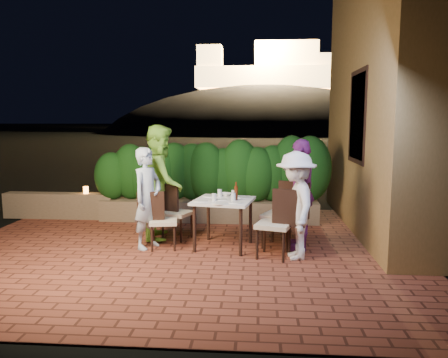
# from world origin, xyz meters

# --- Properties ---
(ground) EXTENTS (400.00, 400.00, 0.00)m
(ground) POSITION_xyz_m (0.00, 0.00, -0.02)
(ground) COLOR black
(ground) RESTS_ON ground
(terrace_floor) EXTENTS (7.00, 6.00, 0.15)m
(terrace_floor) POSITION_xyz_m (0.00, 0.50, -0.07)
(terrace_floor) COLOR brown
(terrace_floor) RESTS_ON ground
(building_wall) EXTENTS (1.60, 5.00, 5.00)m
(building_wall) POSITION_xyz_m (3.60, 2.00, 2.50)
(building_wall) COLOR olive
(building_wall) RESTS_ON ground
(window_pane) EXTENTS (0.08, 1.00, 1.40)m
(window_pane) POSITION_xyz_m (2.82, 1.50, 2.00)
(window_pane) COLOR black
(window_pane) RESTS_ON building_wall
(window_frame) EXTENTS (0.06, 1.15, 1.55)m
(window_frame) POSITION_xyz_m (2.81, 1.50, 2.00)
(window_frame) COLOR black
(window_frame) RESTS_ON building_wall
(planter) EXTENTS (4.20, 0.55, 0.40)m
(planter) POSITION_xyz_m (0.20, 2.30, 0.20)
(planter) COLOR brown
(planter) RESTS_ON ground
(hedge) EXTENTS (4.00, 0.70, 1.10)m
(hedge) POSITION_xyz_m (0.20, 2.30, 0.95)
(hedge) COLOR #123B10
(hedge) RESTS_ON planter
(parapet) EXTENTS (2.20, 0.30, 0.50)m
(parapet) POSITION_xyz_m (-2.80, 2.30, 0.25)
(parapet) COLOR brown
(parapet) RESTS_ON ground
(hill) EXTENTS (52.00, 40.00, 22.00)m
(hill) POSITION_xyz_m (2.00, 60.00, -4.00)
(hill) COLOR black
(hill) RESTS_ON ground
(fortress) EXTENTS (26.00, 8.00, 8.00)m
(fortress) POSITION_xyz_m (2.00, 60.00, 10.50)
(fortress) COLOR #FFCC7A
(fortress) RESTS_ON hill
(dining_table) EXTENTS (0.99, 0.99, 0.75)m
(dining_table) POSITION_xyz_m (0.63, 0.52, 0.38)
(dining_table) COLOR white
(dining_table) RESTS_ON ground
(plate_nw) EXTENTS (0.22, 0.22, 0.01)m
(plate_nw) POSITION_xyz_m (0.30, 0.36, 0.76)
(plate_nw) COLOR white
(plate_nw) RESTS_ON dining_table
(plate_sw) EXTENTS (0.23, 0.23, 0.01)m
(plate_sw) POSITION_xyz_m (0.40, 0.77, 0.76)
(plate_sw) COLOR white
(plate_sw) RESTS_ON dining_table
(plate_ne) EXTENTS (0.21, 0.21, 0.01)m
(plate_ne) POSITION_xyz_m (0.83, 0.27, 0.76)
(plate_ne) COLOR white
(plate_ne) RESTS_ON dining_table
(plate_se) EXTENTS (0.21, 0.21, 0.01)m
(plate_se) POSITION_xyz_m (0.93, 0.70, 0.76)
(plate_se) COLOR white
(plate_se) RESTS_ON dining_table
(plate_centre) EXTENTS (0.19, 0.19, 0.01)m
(plate_centre) POSITION_xyz_m (0.59, 0.49, 0.76)
(plate_centre) COLOR white
(plate_centre) RESTS_ON dining_table
(plate_front) EXTENTS (0.22, 0.22, 0.01)m
(plate_front) POSITION_xyz_m (0.61, 0.19, 0.76)
(plate_front) COLOR white
(plate_front) RESTS_ON dining_table
(glass_nw) EXTENTS (0.07, 0.07, 0.11)m
(glass_nw) POSITION_xyz_m (0.50, 0.39, 0.81)
(glass_nw) COLOR silver
(glass_nw) RESTS_ON dining_table
(glass_sw) EXTENTS (0.07, 0.07, 0.12)m
(glass_sw) POSITION_xyz_m (0.55, 0.76, 0.81)
(glass_sw) COLOR silver
(glass_sw) RESTS_ON dining_table
(glass_ne) EXTENTS (0.07, 0.07, 0.12)m
(glass_ne) POSITION_xyz_m (0.79, 0.43, 0.81)
(glass_ne) COLOR silver
(glass_ne) RESTS_ON dining_table
(glass_se) EXTENTS (0.07, 0.07, 0.12)m
(glass_se) POSITION_xyz_m (0.78, 0.66, 0.81)
(glass_se) COLOR silver
(glass_se) RESTS_ON dining_table
(beer_bottle) EXTENTS (0.05, 0.05, 0.27)m
(beer_bottle) POSITION_xyz_m (0.82, 0.50, 0.89)
(beer_bottle) COLOR #52200D
(beer_bottle) RESTS_ON dining_table
(bowl) EXTENTS (0.24, 0.24, 0.04)m
(bowl) POSITION_xyz_m (0.64, 0.85, 0.77)
(bowl) COLOR white
(bowl) RESTS_ON dining_table
(chair_left_front) EXTENTS (0.47, 0.47, 0.88)m
(chair_left_front) POSITION_xyz_m (-0.27, 0.41, 0.44)
(chair_left_front) COLOR black
(chair_left_front) RESTS_ON ground
(chair_left_back) EXTENTS (0.54, 0.54, 0.90)m
(chair_left_back) POSITION_xyz_m (-0.16, 0.95, 0.45)
(chair_left_back) COLOR black
(chair_left_back) RESTS_ON ground
(chair_right_front) EXTENTS (0.57, 0.57, 0.99)m
(chair_right_front) POSITION_xyz_m (1.38, 0.10, 0.50)
(chair_right_front) COLOR black
(chair_right_front) RESTS_ON ground
(chair_right_back) EXTENTS (0.63, 0.63, 1.04)m
(chair_right_back) POSITION_xyz_m (1.49, 0.62, 0.52)
(chair_right_back) COLOR black
(chair_right_back) RESTS_ON ground
(diner_blue) EXTENTS (0.57, 0.66, 1.54)m
(diner_blue) POSITION_xyz_m (-0.52, 0.43, 0.77)
(diner_blue) COLOR #A3B8D1
(diner_blue) RESTS_ON ground
(diner_green) EXTENTS (0.82, 0.99, 1.87)m
(diner_green) POSITION_xyz_m (-0.44, 1.03, 0.94)
(diner_green) COLOR #7FC93E
(diner_green) RESTS_ON ground
(diner_white) EXTENTS (0.68, 1.04, 1.52)m
(diner_white) POSITION_xyz_m (1.68, 0.08, 0.76)
(diner_white) COLOR white
(diner_white) RESTS_ON ground
(diner_purple) EXTENTS (0.47, 1.00, 1.67)m
(diner_purple) POSITION_xyz_m (1.80, 0.57, 0.84)
(diner_purple) COLOR #7C297C
(diner_purple) RESTS_ON ground
(parapet_lamp) EXTENTS (0.10, 0.10, 0.14)m
(parapet_lamp) POSITION_xyz_m (-2.24, 2.30, 0.57)
(parapet_lamp) COLOR orange
(parapet_lamp) RESTS_ON parapet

